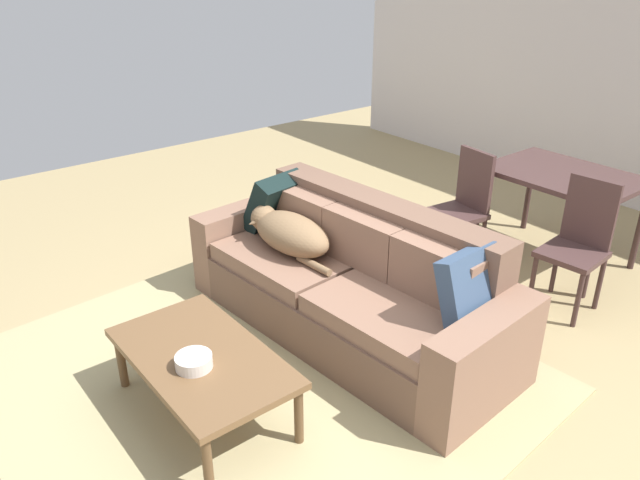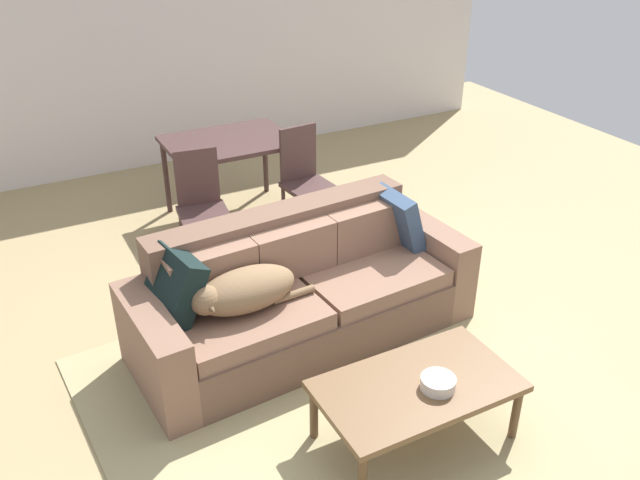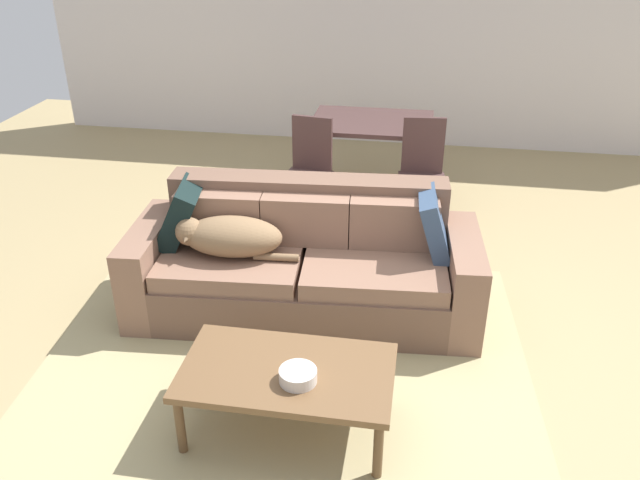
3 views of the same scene
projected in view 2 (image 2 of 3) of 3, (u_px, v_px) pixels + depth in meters
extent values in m
plane|color=tan|center=(358.00, 345.00, 4.72)|extent=(10.00, 10.00, 0.00)
cube|color=silver|center=(170.00, 39.00, 7.18)|extent=(8.00, 0.12, 2.70)
cube|color=tan|center=(360.00, 403.00, 4.20)|extent=(3.23, 3.05, 0.01)
cube|color=brown|center=(305.00, 318.00, 4.71)|extent=(2.00, 1.03, 0.35)
cube|color=#835F4C|center=(240.00, 311.00, 4.37)|extent=(1.00, 0.93, 0.12)
cube|color=#835F4C|center=(363.00, 270.00, 4.82)|extent=(1.00, 0.93, 0.12)
cube|color=brown|center=(280.00, 235.00, 4.71)|extent=(1.95, 0.38, 0.41)
cube|color=#835F4C|center=(212.00, 275.00, 4.31)|extent=(0.61, 0.20, 0.34)
cube|color=#835F4C|center=(294.00, 251.00, 4.59)|extent=(0.61, 0.20, 0.34)
cube|color=#835F4C|center=(366.00, 229.00, 4.87)|extent=(0.61, 0.20, 0.34)
cube|color=#835F4C|center=(154.00, 354.00, 4.15)|extent=(0.28, 0.91, 0.62)
cube|color=#835F4C|center=(426.00, 260.00, 5.15)|extent=(0.28, 0.91, 0.62)
ellipsoid|color=#806344|center=(246.00, 290.00, 4.24)|extent=(0.69, 0.39, 0.26)
sphere|color=#806344|center=(205.00, 300.00, 4.08)|extent=(0.19, 0.19, 0.19)
cone|color=brown|center=(211.00, 308.00, 4.02)|extent=(0.09, 0.11, 0.09)
cylinder|color=#806344|center=(294.00, 295.00, 4.37)|extent=(0.30, 0.07, 0.05)
cube|color=black|center=(174.00, 287.00, 4.16)|extent=(0.38, 0.48, 0.45)
cube|color=#374C69|center=(398.00, 219.00, 4.96)|extent=(0.26, 0.44, 0.45)
cube|color=brown|center=(417.00, 386.00, 3.77)|extent=(1.13, 0.64, 0.04)
cylinder|color=brown|center=(362.00, 479.00, 3.45)|extent=(0.05, 0.05, 0.37)
cylinder|color=brown|center=(516.00, 413.00, 3.87)|extent=(0.05, 0.05, 0.37)
cylinder|color=brown|center=(314.00, 413.00, 3.87)|extent=(0.05, 0.05, 0.37)
cylinder|color=brown|center=(457.00, 360.00, 4.29)|extent=(0.05, 0.05, 0.37)
cylinder|color=silver|center=(438.00, 383.00, 3.71)|extent=(0.20, 0.20, 0.07)
cube|color=#452F2D|center=(228.00, 142.00, 6.15)|extent=(1.13, 0.84, 0.04)
cylinder|color=#3B2726|center=(191.00, 207.00, 5.84)|extent=(0.05, 0.05, 0.73)
cylinder|color=#3B2726|center=(297.00, 184.00, 6.26)|extent=(0.05, 0.05, 0.73)
cylinder|color=#3B2726|center=(166.00, 177.00, 6.41)|extent=(0.05, 0.05, 0.73)
cylinder|color=#3B2726|center=(265.00, 158.00, 6.83)|extent=(0.05, 0.05, 0.73)
cube|color=#452F2D|center=(204.00, 214.00, 5.56)|extent=(0.45, 0.45, 0.04)
cube|color=#452F2D|center=(197.00, 177.00, 5.59)|extent=(0.36, 0.08, 0.49)
cylinder|color=#3E2A29|center=(190.00, 251.00, 5.48)|extent=(0.04, 0.04, 0.41)
cylinder|color=#3E2A29|center=(231.00, 244.00, 5.58)|extent=(0.04, 0.04, 0.41)
cylinder|color=#3E2A29|center=(182.00, 233.00, 5.76)|extent=(0.04, 0.04, 0.41)
cylinder|color=#3E2A29|center=(221.00, 226.00, 5.86)|extent=(0.04, 0.04, 0.41)
cube|color=#452F2D|center=(309.00, 187.00, 6.01)|extent=(0.43, 0.43, 0.04)
cube|color=#452F2D|center=(298.00, 153.00, 6.01)|extent=(0.36, 0.07, 0.50)
cylinder|color=#3E2A29|center=(303.00, 222.00, 5.91)|extent=(0.04, 0.04, 0.42)
cylinder|color=#3E2A29|center=(335.00, 213.00, 6.08)|extent=(0.04, 0.04, 0.42)
cylinder|color=#3E2A29|center=(284.00, 208.00, 6.16)|extent=(0.04, 0.04, 0.42)
cylinder|color=#3E2A29|center=(315.00, 199.00, 6.33)|extent=(0.04, 0.04, 0.42)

